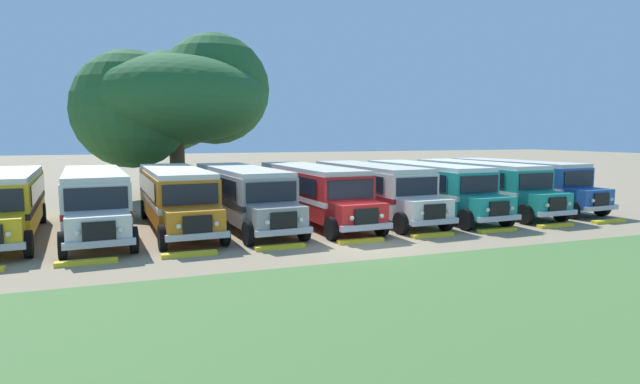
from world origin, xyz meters
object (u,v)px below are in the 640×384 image
parked_bus_slot_2 (176,195)px  parked_bus_slot_1 (94,198)px  parked_bus_slot_7 (480,183)px  parked_bus_slot_4 (313,190)px  parked_bus_slot_0 (5,201)px  parked_bus_slot_8 (518,181)px  parked_bus_slot_5 (372,188)px  parked_bus_slot_6 (427,186)px  parked_bus_slot_3 (242,193)px  broad_shade_tree (175,100)px

parked_bus_slot_2 → parked_bus_slot_1: bearing=-90.1°
parked_bus_slot_7 → parked_bus_slot_4: bearing=-90.3°
parked_bus_slot_0 → parked_bus_slot_8: bearing=85.5°
parked_bus_slot_0 → parked_bus_slot_5: (17.30, -0.64, 0.00)m
parked_bus_slot_1 → parked_bus_slot_6: 17.06m
parked_bus_slot_3 → parked_bus_slot_6: (10.38, -0.24, 0.00)m
parked_bus_slot_1 → parked_bus_slot_5: same height
parked_bus_slot_2 → parked_bus_slot_4: bearing=83.1°
parked_bus_slot_1 → parked_bus_slot_6: size_ratio=1.01×
parked_bus_slot_0 → parked_bus_slot_2: 7.14m
parked_bus_slot_0 → parked_bus_slot_7: 24.41m
parked_bus_slot_0 → parked_bus_slot_1: size_ratio=1.00×
parked_bus_slot_3 → parked_bus_slot_2: bearing=-99.5°
parked_bus_slot_7 → parked_bus_slot_0: bearing=-93.0°
parked_bus_slot_1 → parked_bus_slot_5: size_ratio=1.00×
parked_bus_slot_0 → parked_bus_slot_6: bearing=83.1°
parked_bus_slot_2 → broad_shade_tree: bearing=171.6°
parked_bus_slot_0 → parked_bus_slot_8: size_ratio=1.00×
parked_bus_slot_0 → parked_bus_slot_6: 20.67m
broad_shade_tree → parked_bus_slot_3: bearing=-82.3°
parked_bus_slot_2 → parked_bus_slot_8: (20.56, 0.36, 0.00)m
parked_bus_slot_2 → parked_bus_slot_6: 13.53m
parked_bus_slot_8 → parked_bus_slot_2: bearing=-93.1°
parked_bus_slot_8 → broad_shade_tree: size_ratio=0.77×
parked_bus_slot_4 → parked_bus_slot_6: (6.78, -0.05, 0.00)m
parked_bus_slot_1 → parked_bus_slot_7: size_ratio=1.01×
parked_bus_slot_0 → parked_bus_slot_8: 27.69m
parked_bus_slot_2 → parked_bus_slot_3: (3.14, -0.28, 0.00)m
parked_bus_slot_3 → parked_bus_slot_8: bearing=87.7°
parked_bus_slot_5 → parked_bus_slot_7: size_ratio=1.00×
parked_bus_slot_6 → parked_bus_slot_7: same height
parked_bus_slot_4 → broad_shade_tree: size_ratio=0.77×
parked_bus_slot_4 → parked_bus_slot_7: size_ratio=1.00×
parked_bus_slot_2 → broad_shade_tree: broad_shade_tree is taller
parked_bus_slot_6 → broad_shade_tree: (-12.23, 13.95, 5.34)m
parked_bus_slot_0 → parked_bus_slot_6: (20.65, -0.84, 0.00)m
broad_shade_tree → parked_bus_slot_1: bearing=-109.5°
parked_bus_slot_4 → parked_bus_slot_7: bearing=88.3°
parked_bus_slot_7 → parked_bus_slot_1: bearing=-91.8°
parked_bus_slot_1 → parked_bus_slot_4: (10.28, -0.30, 0.00)m
parked_bus_slot_3 → parked_bus_slot_6: size_ratio=1.01×
parked_bus_slot_3 → parked_bus_slot_4: (3.60, -0.20, 0.00)m
broad_shade_tree → parked_bus_slot_6: bearing=-48.7°
parked_bus_slot_2 → parked_bus_slot_6: bearing=84.9°
parked_bus_slot_1 → parked_bus_slot_3: (6.68, -0.10, 0.00)m
parked_bus_slot_5 → parked_bus_slot_7: bearing=88.2°
parked_bus_slot_0 → parked_bus_slot_4: 13.89m
parked_bus_slot_2 → parked_bus_slot_5: bearing=85.3°
parked_bus_slot_0 → parked_bus_slot_3: (10.27, -0.60, 0.00)m
parked_bus_slot_4 → parked_bus_slot_0: bearing=-96.4°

